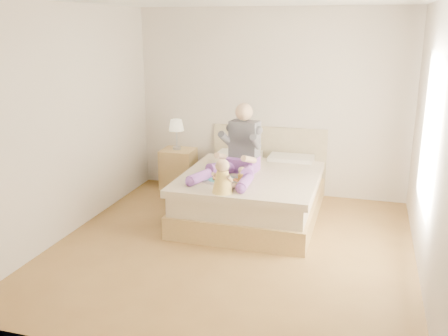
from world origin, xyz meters
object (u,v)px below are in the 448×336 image
(nightstand, at_px, (179,168))
(adult, at_px, (239,153))
(tray, at_px, (226,180))
(baby, at_px, (223,179))
(bed, at_px, (254,192))

(nightstand, xyz_separation_m, adult, (1.22, -0.99, 0.57))
(tray, distance_m, baby, 0.40)
(bed, height_order, nightstand, bed)
(bed, bearing_deg, baby, -98.37)
(bed, height_order, tray, bed)
(nightstand, height_order, baby, baby)
(adult, bearing_deg, nightstand, 148.59)
(nightstand, bearing_deg, bed, -31.29)
(nightstand, distance_m, tray, 1.84)
(tray, bearing_deg, baby, -60.78)
(bed, distance_m, nightstand, 1.59)
(adult, bearing_deg, baby, -81.05)
(adult, distance_m, baby, 0.77)
(adult, height_order, tray, adult)
(tray, xyz_separation_m, baby, (0.07, -0.37, 0.13))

